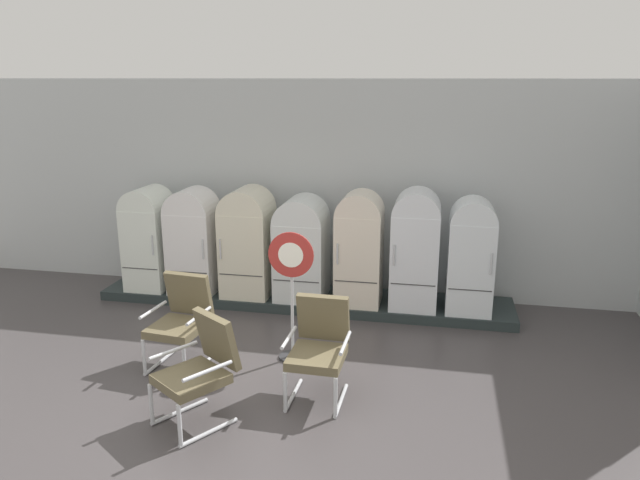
{
  "coord_description": "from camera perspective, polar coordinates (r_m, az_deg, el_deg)",
  "views": [
    {
      "loc": [
        1.81,
        -4.76,
        3.14
      ],
      "look_at": [
        0.3,
        2.75,
        1.03
      ],
      "focal_mm": 33.25,
      "sensor_mm": 36.0,
      "label": 1
    }
  ],
  "objects": [
    {
      "name": "ground",
      "position": [
        5.99,
        -8.37,
        -16.69
      ],
      "size": [
        12.0,
        10.0,
        0.05
      ],
      "primitive_type": "cube",
      "color": "#433E3F"
    },
    {
      "name": "back_wall",
      "position": [
        8.75,
        -0.74,
        5.09
      ],
      "size": [
        11.76,
        0.12,
        3.13
      ],
      "color": "silver",
      "rests_on": "ground"
    },
    {
      "name": "display_plinth",
      "position": [
        8.56,
        -1.6,
        -5.68
      ],
      "size": [
        5.86,
        0.95,
        0.13
      ],
      "primitive_type": "cube",
      "color": "#252F2F",
      "rests_on": "ground"
    },
    {
      "name": "refrigerator_0",
      "position": [
        8.99,
        -16.14,
        0.49
      ],
      "size": [
        0.58,
        0.71,
        1.49
      ],
      "color": "white",
      "rests_on": "display_plinth"
    },
    {
      "name": "refrigerator_1",
      "position": [
        8.65,
        -12.1,
        0.22
      ],
      "size": [
        0.66,
        0.62,
        1.51
      ],
      "color": "white",
      "rests_on": "display_plinth"
    },
    {
      "name": "refrigerator_2",
      "position": [
        8.41,
        -6.98,
        0.14
      ],
      "size": [
        0.67,
        0.72,
        1.54
      ],
      "color": "beige",
      "rests_on": "display_plinth"
    },
    {
      "name": "refrigerator_3",
      "position": [
        8.22,
        -1.76,
        -0.52
      ],
      "size": [
        0.69,
        0.72,
        1.44
      ],
      "color": "silver",
      "rests_on": "display_plinth"
    },
    {
      "name": "refrigerator_4",
      "position": [
        8.01,
        3.8,
        -0.47
      ],
      "size": [
        0.61,
        0.61,
        1.56
      ],
      "color": "silver",
      "rests_on": "display_plinth"
    },
    {
      "name": "refrigerator_5",
      "position": [
        7.98,
        9.17,
        -0.51
      ],
      "size": [
        0.63,
        0.68,
        1.6
      ],
      "color": "white",
      "rests_on": "display_plinth"
    },
    {
      "name": "refrigerator_6",
      "position": [
        7.97,
        14.34,
        -1.15
      ],
      "size": [
        0.59,
        0.63,
        1.52
      ],
      "color": "white",
      "rests_on": "display_plinth"
    },
    {
      "name": "armchair_left",
      "position": [
        6.84,
        -13.22,
        -7.21
      ],
      "size": [
        0.66,
        0.75,
        1.03
      ],
      "color": "silver",
      "rests_on": "ground"
    },
    {
      "name": "armchair_right",
      "position": [
        6.02,
        -0.08,
        -9.97
      ],
      "size": [
        0.62,
        0.71,
        1.03
      ],
      "color": "silver",
      "rests_on": "ground"
    },
    {
      "name": "armchair_center",
      "position": [
        5.72,
        -11.44,
        -11.75
      ],
      "size": [
        0.83,
        0.88,
        1.03
      ],
      "color": "silver",
      "rests_on": "ground"
    },
    {
      "name": "sign_stand",
      "position": [
        6.68,
        -2.74,
        -5.24
      ],
      "size": [
        0.52,
        0.32,
        1.52
      ],
      "color": "#2D2D30",
      "rests_on": "ground"
    }
  ]
}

